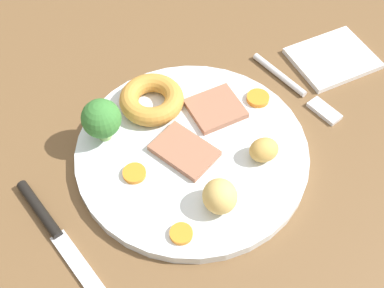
{
  "coord_description": "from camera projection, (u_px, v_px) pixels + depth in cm",
  "views": [
    {
      "loc": [
        23.53,
        28.76,
        53.38
      ],
      "look_at": [
        2.52,
        1.09,
        6.0
      ],
      "focal_mm": 46.45,
      "sensor_mm": 36.0,
      "label": 1
    }
  ],
  "objects": [
    {
      "name": "dinner_plate",
      "position": [
        192.0,
        152.0,
        0.6
      ],
      "size": [
        28.1,
        28.1,
        1.4
      ],
      "primitive_type": "cylinder",
      "color": "white",
      "rests_on": "dining_table"
    },
    {
      "name": "roast_potato_right",
      "position": [
        264.0,
        150.0,
        0.58
      ],
      "size": [
        4.23,
        3.82,
        2.84
      ],
      "primitive_type": "ellipsoid",
      "rotation": [
        0.0,
        0.0,
        2.84
      ],
      "color": "tan",
      "rests_on": "dinner_plate"
    },
    {
      "name": "folded_napkin",
      "position": [
        331.0,
        57.0,
        0.7
      ],
      "size": [
        12.55,
        10.98,
        0.8
      ],
      "primitive_type": "cube",
      "rotation": [
        0.0,
        0.0,
        -0.2
      ],
      "color": "white",
      "rests_on": "dining_table"
    },
    {
      "name": "carrot_coin_front",
      "position": [
        260.0,
        100.0,
        0.64
      ],
      "size": [
        2.92,
        2.92,
        0.63
      ],
      "primitive_type": "cylinder",
      "color": "orange",
      "rests_on": "dinner_plate"
    },
    {
      "name": "carrot_coin_side",
      "position": [
        136.0,
        175.0,
        0.57
      ],
      "size": [
        2.72,
        2.72,
        0.57
      ],
      "primitive_type": "cylinder",
      "color": "orange",
      "rests_on": "dinner_plate"
    },
    {
      "name": "knife",
      "position": [
        54.0,
        231.0,
        0.54
      ],
      "size": [
        2.04,
        18.54,
        1.2
      ],
      "rotation": [
        0.0,
        0.0,
        1.6
      ],
      "color": "black",
      "rests_on": "dining_table"
    },
    {
      "name": "meat_slice_under",
      "position": [
        216.0,
        108.0,
        0.63
      ],
      "size": [
        7.34,
        6.94,
        0.8
      ],
      "primitive_type": "cube",
      "rotation": [
        0.0,
        0.0,
        2.96
      ],
      "color": "#9E664C",
      "rests_on": "dinner_plate"
    },
    {
      "name": "roast_potato_left",
      "position": [
        220.0,
        196.0,
        0.53
      ],
      "size": [
        5.15,
        5.25,
        3.8
      ],
      "primitive_type": "ellipsoid",
      "rotation": [
        0.0,
        0.0,
        1.14
      ],
      "color": "#D8B260",
      "rests_on": "dinner_plate"
    },
    {
      "name": "dining_table",
      "position": [
        203.0,
        148.0,
        0.64
      ],
      "size": [
        120.0,
        84.0,
        3.6
      ],
      "primitive_type": "cube",
      "color": "brown",
      "rests_on": "ground"
    },
    {
      "name": "broccoli_floret",
      "position": [
        101.0,
        119.0,
        0.58
      ],
      "size": [
        4.74,
        4.74,
        5.83
      ],
      "color": "#8CB766",
      "rests_on": "dinner_plate"
    },
    {
      "name": "yorkshire_pudding",
      "position": [
        152.0,
        99.0,
        0.63
      ],
      "size": [
        8.2,
        8.2,
        2.44
      ],
      "primitive_type": "torus",
      "color": "#C68938",
      "rests_on": "dinner_plate"
    },
    {
      "name": "carrot_coin_back",
      "position": [
        181.0,
        234.0,
        0.53
      ],
      "size": [
        2.5,
        2.5,
        0.57
      ],
      "primitive_type": "cylinder",
      "color": "orange",
      "rests_on": "dinner_plate"
    },
    {
      "name": "meat_slice_main",
      "position": [
        184.0,
        151.0,
        0.59
      ],
      "size": [
        6.61,
        8.33,
        0.8
      ],
      "primitive_type": "cube",
      "rotation": [
        0.0,
        0.0,
        1.8
      ],
      "color": "#9E664C",
      "rests_on": "dinner_plate"
    },
    {
      "name": "fork",
      "position": [
        297.0,
        89.0,
        0.67
      ],
      "size": [
        2.17,
        15.29,
        0.9
      ],
      "rotation": [
        0.0,
        0.0,
        1.61
      ],
      "color": "silver",
      "rests_on": "dining_table"
    }
  ]
}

